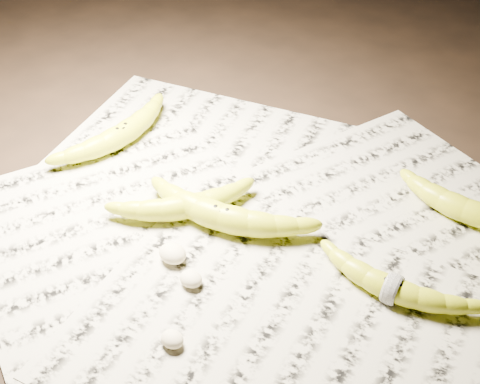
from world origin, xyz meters
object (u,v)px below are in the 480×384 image
Objects in this scene: banana_taped at (393,287)px; banana_upper_a at (466,208)px; banana_left_a at (121,133)px; banana_center at (222,215)px; banana_left_b at (184,205)px.

banana_taped is 1.03× the size of banana_upper_a.
banana_left_a is at bearing -165.35° from banana_upper_a.
banana_center is (0.26, -0.05, 0.00)m from banana_left_a.
banana_upper_a is (0.01, 0.19, 0.00)m from banana_taped.
banana_center reaches higher than banana_left_a.
banana_center is at bearing -142.47° from banana_upper_a.
banana_center is 1.14× the size of banana_taped.
banana_left_b is 0.98× the size of banana_upper_a.
banana_upper_a is (0.51, 0.18, -0.00)m from banana_left_a.
banana_center is at bearing -39.67° from banana_left_b.
banana_left_b is at bearing 178.67° from banana_center.
banana_left_a is 1.14× the size of banana_upper_a.
banana_upper_a is (0.26, 0.23, -0.00)m from banana_center.
banana_upper_a is at bearing -16.45° from banana_left_b.
banana_left_b is at bearing -178.71° from banana_taped.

